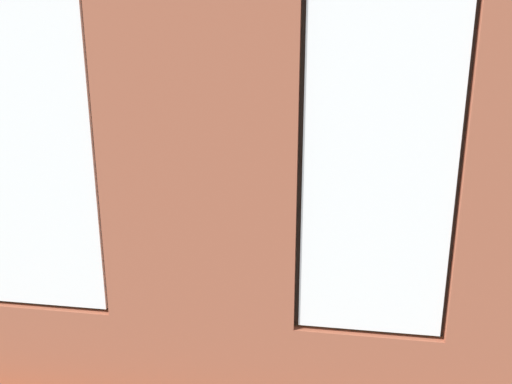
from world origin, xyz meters
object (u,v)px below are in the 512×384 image
couch_by_window (229,318)px  potted_plant_between_couches (415,295)px  coffee_table (274,247)px  potted_plant_by_left_couch (400,223)px  remote_black (281,245)px  potted_plant_mid_room_small (350,226)px  potted_plant_near_tv (28,268)px  cup_ceramic (304,235)px  tv_flatscreen (29,201)px  media_console (35,253)px  papasan_chair (269,204)px  candle_jar (262,235)px  couch_left (455,270)px  remote_gray (274,241)px  potted_plant_foreground_right (132,164)px  potted_plant_corner_near_left (434,193)px  table_plant_small (240,235)px

couch_by_window → potted_plant_between_couches: (-1.50, -0.05, 0.30)m
coffee_table → potted_plant_by_left_couch: (-1.51, -1.16, -0.03)m
remote_black → potted_plant_mid_room_small: (-0.77, -1.15, -0.13)m
potted_plant_near_tv → cup_ceramic: bearing=-152.2°
potted_plant_near_tv → potted_plant_mid_room_small: 3.82m
coffee_table → tv_flatscreen: size_ratio=1.10×
couch_by_window → cup_ceramic: size_ratio=19.08×
media_console → papasan_chair: papasan_chair is taller
candle_jar → potted_plant_between_couches: bearing=133.1°
cup_ceramic → potted_plant_mid_room_small: size_ratio=0.22×
couch_left → cup_ceramic: size_ratio=16.47×
couch_left → couch_by_window: bearing=-56.4°
couch_by_window → potted_plant_near_tv: (2.01, -0.29, 0.18)m
remote_gray → potted_plant_by_left_couch: (-1.51, -1.16, -0.10)m
remote_black → candle_jar: bearing=-37.0°
coffee_table → potted_plant_near_tv: potted_plant_near_tv is taller
cup_ceramic → tv_flatscreen: size_ratio=0.10×
potted_plant_near_tv → potted_plant_foreground_right: (0.24, -3.15, 0.34)m
potted_plant_foreground_right → potted_plant_corner_near_left: 4.52m
candle_jar → media_console: size_ratio=0.10×
couch_by_window → papasan_chair: bearing=-88.9°
remote_gray → potted_plant_near_tv: bearing=-158.1°
potted_plant_corner_near_left → remote_gray: bearing=44.0°
remote_black → media_console: size_ratio=0.17×
candle_jar → potted_plant_mid_room_small: size_ratio=0.21×
media_console → potted_plant_between_couches: bearing=163.7°
remote_gray → potted_plant_foreground_right: bearing=134.8°
couch_by_window → remote_black: 1.44m
remote_black → couch_by_window: bearing=80.2°
couch_left → table_plant_small: bearing=-90.6°
couch_by_window → remote_black: couch_by_window is taller
coffee_table → table_plant_small: table_plant_small is taller
coffee_table → potted_plant_corner_near_left: potted_plant_corner_near_left is taller
coffee_table → table_plant_small: (0.36, 0.11, 0.16)m
potted_plant_between_couches → potted_plant_foreground_right: potted_plant_foreground_right is taller
table_plant_small → potted_plant_near_tv: 2.15m
remote_gray → potted_plant_corner_near_left: bearing=37.1°
coffee_table → potted_plant_corner_near_left: bearing=-136.0°
candle_jar → media_console: bearing=7.8°
papasan_chair → potted_plant_corner_near_left: 2.37m
couch_by_window → potted_plant_between_couches: bearing=-178.1°
potted_plant_between_couches → potted_plant_corner_near_left: 3.53m
tv_flatscreen → papasan_chair: size_ratio=1.03×
cup_ceramic → candle_jar: (0.48, 0.04, -0.00)m
media_console → potted_plant_mid_room_small: 3.85m
coffee_table → couch_by_window: bearing=82.5°
potted_plant_near_tv → potted_plant_corner_near_left: bearing=-143.1°
cup_ceramic → couch_left: bearing=168.9°
table_plant_small → papasan_chair: bearing=-93.6°
tv_flatscreen → potted_plant_by_left_couch: tv_flatscreen is taller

